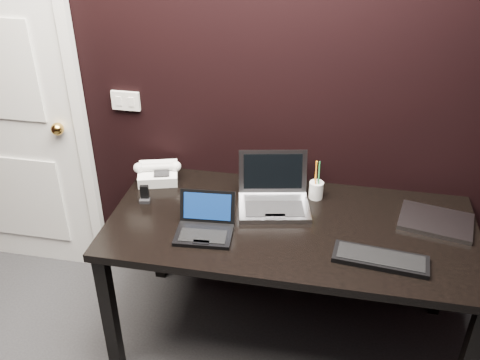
% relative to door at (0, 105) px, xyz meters
% --- Properties ---
extents(wall_back, '(4.00, 0.00, 4.00)m').
position_rel_door_xyz_m(wall_back, '(1.35, 0.02, 0.26)').
color(wall_back, black).
rests_on(wall_back, ground).
extents(door, '(0.99, 0.10, 2.14)m').
position_rel_door_xyz_m(door, '(0.00, 0.00, 0.00)').
color(door, white).
rests_on(door, ground).
extents(wall_switch, '(0.15, 0.02, 0.10)m').
position_rel_door_xyz_m(wall_switch, '(0.73, 0.01, 0.08)').
color(wall_switch, silver).
rests_on(wall_switch, wall_back).
extents(desk, '(1.70, 0.80, 0.74)m').
position_rel_door_xyz_m(desk, '(1.65, -0.38, -0.38)').
color(desk, black).
rests_on(desk, ground).
extents(netbook, '(0.27, 0.24, 0.16)m').
position_rel_door_xyz_m(netbook, '(1.27, -0.52, -0.27)').
color(netbook, black).
rests_on(netbook, desk).
extents(silver_laptop, '(0.39, 0.36, 0.23)m').
position_rel_door_xyz_m(silver_laptop, '(1.55, -0.24, -0.26)').
color(silver_laptop, '#A0A0A5').
rests_on(silver_laptop, desk).
extents(ext_keyboard, '(0.41, 0.17, 0.03)m').
position_rel_door_xyz_m(ext_keyboard, '(2.05, -0.57, -0.29)').
color(ext_keyboard, black).
rests_on(ext_keyboard, desk).
extents(closed_laptop, '(0.36, 0.29, 0.02)m').
position_rel_door_xyz_m(closed_laptop, '(2.31, -0.24, -0.29)').
color(closed_laptop, '#97989D').
rests_on(closed_laptop, desk).
extents(desk_phone, '(0.25, 0.23, 0.12)m').
position_rel_door_xyz_m(desk_phone, '(0.92, -0.12, -0.26)').
color(desk_phone, white).
rests_on(desk_phone, desk).
extents(mobile_phone, '(0.06, 0.05, 0.09)m').
position_rel_door_xyz_m(mobile_phone, '(0.92, -0.32, -0.27)').
color(mobile_phone, black).
rests_on(mobile_phone, desk).
extents(pen_cup, '(0.08, 0.08, 0.21)m').
position_rel_door_xyz_m(pen_cup, '(1.74, -0.13, -0.26)').
color(pen_cup, silver).
rests_on(pen_cup, desk).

